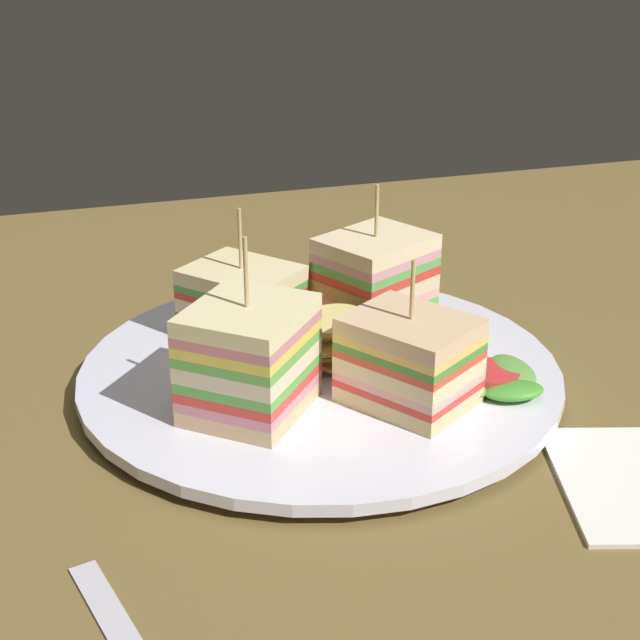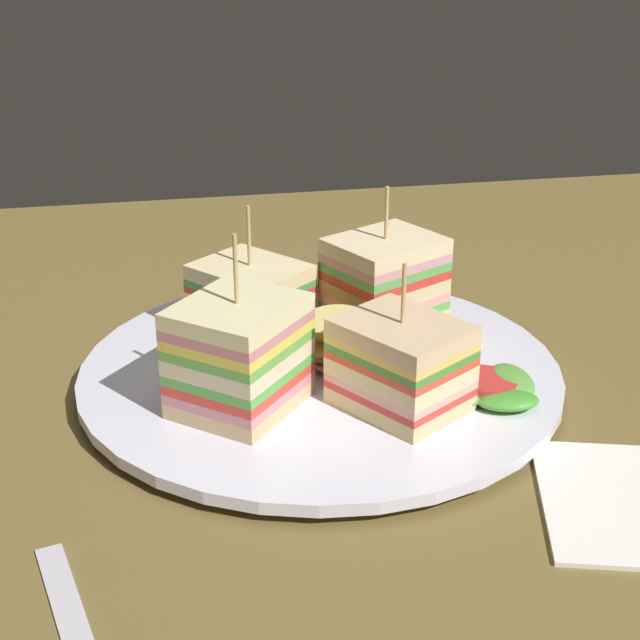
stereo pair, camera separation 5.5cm
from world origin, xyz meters
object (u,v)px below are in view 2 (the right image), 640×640
at_px(plate, 320,373).
at_px(sandwich_wedge_1, 384,286).
at_px(sandwich_wedge_2, 251,299).
at_px(chip_pile, 329,343).
at_px(sandwich_wedge_3, 239,356).
at_px(sandwich_wedge_0, 400,365).

height_order(plate, sandwich_wedge_1, sandwich_wedge_1).
bearing_deg(sandwich_wedge_2, chip_pile, -2.31).
distance_m(sandwich_wedge_2, sandwich_wedge_3, 0.10).
xyz_separation_m(sandwich_wedge_2, sandwich_wedge_3, (0.02, 0.10, 0.01)).
xyz_separation_m(sandwich_wedge_1, sandwich_wedge_2, (0.08, -0.01, -0.01)).
height_order(plate, sandwich_wedge_0, sandwich_wedge_0).
bearing_deg(sandwich_wedge_1, plate, 12.92).
relative_size(sandwich_wedge_0, sandwich_wedge_2, 0.99).
bearing_deg(chip_pile, sandwich_wedge_2, -52.87).
bearing_deg(sandwich_wedge_3, sandwich_wedge_2, 29.32).
distance_m(plate, sandwich_wedge_1, 0.07).
height_order(sandwich_wedge_1, chip_pile, sandwich_wedge_1).
bearing_deg(sandwich_wedge_3, plate, -12.59).
height_order(sandwich_wedge_1, sandwich_wedge_3, sandwich_wedge_3).
bearing_deg(sandwich_wedge_1, chip_pile, 14.49).
relative_size(sandwich_wedge_3, chip_pile, 1.45).
xyz_separation_m(sandwich_wedge_1, sandwich_wedge_3, (0.10, 0.08, -0.00)).
height_order(sandwich_wedge_0, sandwich_wedge_1, sandwich_wedge_1).
height_order(plate, chip_pile, chip_pile).
bearing_deg(sandwich_wedge_0, sandwich_wedge_3, 45.97).
bearing_deg(sandwich_wedge_1, sandwich_wedge_0, 53.12).
distance_m(plate, sandwich_wedge_0, 0.07).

